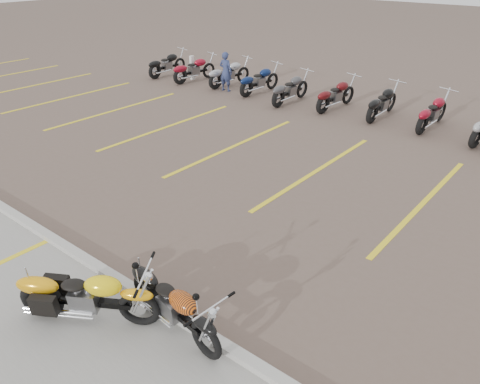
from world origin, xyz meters
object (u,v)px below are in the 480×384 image
object	(u,v)px
flame_cruiser	(173,306)
person_a	(226,72)
yellow_cruiser	(86,297)
bollard	(192,68)

from	to	relation	value
flame_cruiser	person_a	world-z (taller)	person_a
yellow_cruiser	bollard	distance (m)	14.96
bollard	person_a	bearing A→B (deg)	-12.68
person_a	bollard	xyz separation A→B (m)	(-2.37, 0.53, -0.26)
person_a	bollard	size ratio (longest dim) A/B	1.52
flame_cruiser	bollard	size ratio (longest dim) A/B	2.00
flame_cruiser	person_a	size ratio (longest dim) A/B	1.32
flame_cruiser	yellow_cruiser	bearing A→B (deg)	-141.00
yellow_cruiser	bollard	world-z (taller)	bollard
yellow_cruiser	person_a	bearing A→B (deg)	90.63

